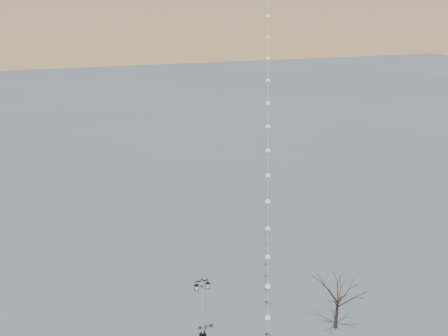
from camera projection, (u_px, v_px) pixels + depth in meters
name	position (u px, v px, depth m)	size (l,w,h in m)	color
street_lamp	(202.00, 305.00, 29.43)	(1.09, 0.48, 4.29)	black
bare_tree	(339.00, 292.00, 30.15)	(2.34, 2.34, 3.89)	#32241E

